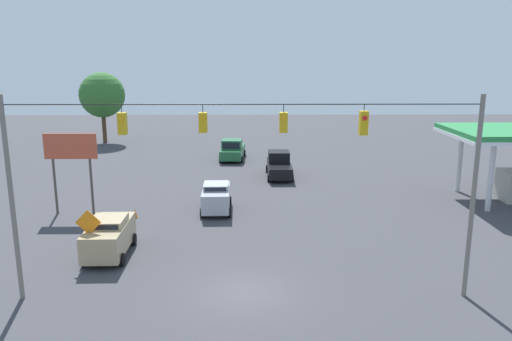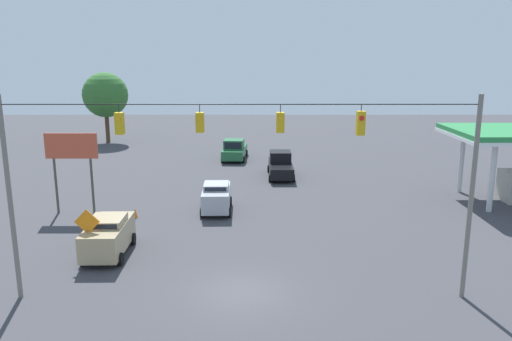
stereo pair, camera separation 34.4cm
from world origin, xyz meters
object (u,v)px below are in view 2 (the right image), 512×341
pickup_truck_green_withflow_deep (235,150)px  traffic_cone_second (115,237)px  pickup_truck_black_oncoming_deep (281,165)px  traffic_cone_third (126,223)px  overhead_signal_span (242,171)px  traffic_cone_fourth (135,213)px  work_zone_sign (87,226)px  sedan_tan_parked_shoulder (108,235)px  traffic_cone_nearest (109,249)px  roadside_billboard (72,155)px  tree_horizon_left (105,95)px  sedan_silver_withflow_mid (216,197)px

pickup_truck_green_withflow_deep → traffic_cone_second: 23.98m
pickup_truck_black_oncoming_deep → traffic_cone_second: bearing=57.7°
traffic_cone_third → pickup_truck_green_withflow_deep: bearing=-105.2°
overhead_signal_span → traffic_cone_fourth: (7.18, -10.94, -5.26)m
overhead_signal_span → work_zone_sign: 9.21m
sedan_tan_parked_shoulder → traffic_cone_second: bearing=-84.9°
traffic_cone_nearest → traffic_cone_third: same height
roadside_billboard → work_zone_sign: roadside_billboard is taller
sedan_tan_parked_shoulder → traffic_cone_fourth: bearing=-89.2°
sedan_tan_parked_shoulder → pickup_truck_green_withflow_deep: bearing=-102.5°
roadside_billboard → traffic_cone_nearest: bearing=120.6°
pickup_truck_black_oncoming_deep → tree_horizon_left: size_ratio=0.66×
sedan_silver_withflow_mid → tree_horizon_left: 32.40m
sedan_tan_parked_shoulder → tree_horizon_left: 37.40m
sedan_silver_withflow_mid → tree_horizon_left: size_ratio=0.48×
overhead_signal_span → sedan_tan_parked_shoulder: size_ratio=4.38×
sedan_silver_withflow_mid → traffic_cone_nearest: (5.04, 7.54, -0.69)m
pickup_truck_black_oncoming_deep → roadside_billboard: roadside_billboard is taller
traffic_cone_fourth → tree_horizon_left: (10.23, -29.48, 5.39)m
roadside_billboard → sedan_silver_withflow_mid: bearing=-177.8°
tree_horizon_left → pickup_truck_black_oncoming_deep: bearing=138.2°
sedan_tan_parked_shoulder → roadside_billboard: bearing=-59.4°
overhead_signal_span → traffic_cone_fourth: 14.11m
sedan_tan_parked_shoulder → traffic_cone_nearest: 0.74m
pickup_truck_black_oncoming_deep → traffic_cone_second: size_ratio=8.80×
sedan_tan_parked_shoulder → traffic_cone_nearest: (-0.02, 0.03, -0.74)m
pickup_truck_green_withflow_deep → overhead_signal_span: bearing=93.0°
overhead_signal_span → sedan_silver_withflow_mid: size_ratio=4.74×
overhead_signal_span → traffic_cone_nearest: bearing=-33.8°
sedan_silver_withflow_mid → traffic_cone_nearest: sedan_silver_withflow_mid is taller
pickup_truck_black_oncoming_deep → sedan_tan_parked_shoulder: bearing=60.8°
traffic_cone_third → work_zone_sign: work_zone_sign is taller
pickup_truck_black_oncoming_deep → work_zone_sign: bearing=61.0°
traffic_cone_fourth → tree_horizon_left: tree_horizon_left is taller
sedan_tan_parked_shoulder → sedan_silver_withflow_mid: 9.06m
traffic_cone_second → work_zone_sign: work_zone_sign is taller
sedan_tan_parked_shoulder → work_zone_sign: size_ratio=1.55×
traffic_cone_second → roadside_billboard: (4.08, -5.40, 3.62)m
overhead_signal_span → roadside_billboard: bearing=-46.5°
roadside_billboard → tree_horizon_left: bearing=-78.0°
roadside_billboard → work_zone_sign: 9.35m
pickup_truck_black_oncoming_deep → traffic_cone_third: size_ratio=8.80×
overhead_signal_span → sedan_silver_withflow_mid: bearing=-80.6°
overhead_signal_span → pickup_truck_green_withflow_deep: 30.21m
traffic_cone_nearest → traffic_cone_fourth: size_ratio=1.00×
roadside_billboard → tree_horizon_left: 29.18m
pickup_truck_black_oncoming_deep → roadside_billboard: bearing=36.6°
work_zone_sign → traffic_cone_second: bearing=-98.6°
traffic_cone_second → traffic_cone_third: same height
traffic_cone_nearest → roadside_billboard: size_ratio=0.12×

